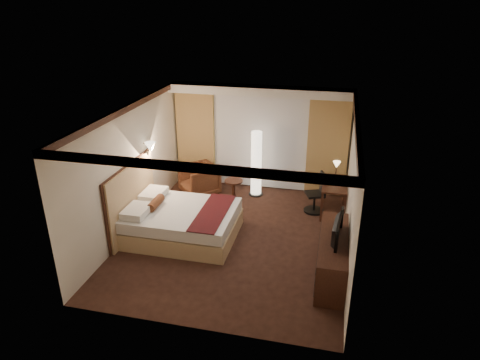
% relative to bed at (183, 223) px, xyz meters
% --- Properties ---
extents(floor, '(4.50, 5.50, 0.01)m').
position_rel_bed_xyz_m(floor, '(1.09, 0.19, -0.32)').
color(floor, black).
rests_on(floor, ground).
extents(ceiling, '(4.50, 5.50, 0.01)m').
position_rel_bed_xyz_m(ceiling, '(1.09, 0.19, 2.38)').
color(ceiling, white).
rests_on(ceiling, back_wall).
extents(back_wall, '(4.50, 0.02, 2.70)m').
position_rel_bed_xyz_m(back_wall, '(1.09, 2.94, 1.03)').
color(back_wall, beige).
rests_on(back_wall, floor).
extents(left_wall, '(0.02, 5.50, 2.70)m').
position_rel_bed_xyz_m(left_wall, '(-1.16, 0.19, 1.03)').
color(left_wall, beige).
rests_on(left_wall, floor).
extents(right_wall, '(0.02, 5.50, 2.70)m').
position_rel_bed_xyz_m(right_wall, '(3.34, 0.19, 1.03)').
color(right_wall, beige).
rests_on(right_wall, floor).
extents(crown_molding, '(4.50, 5.50, 0.12)m').
position_rel_bed_xyz_m(crown_molding, '(1.09, 0.19, 2.32)').
color(crown_molding, black).
rests_on(crown_molding, ceiling).
extents(soffit, '(4.50, 0.50, 0.20)m').
position_rel_bed_xyz_m(soffit, '(1.09, 2.69, 2.28)').
color(soffit, white).
rests_on(soffit, ceiling).
extents(curtain_sheer, '(2.48, 0.04, 2.45)m').
position_rel_bed_xyz_m(curtain_sheer, '(1.09, 2.86, 0.93)').
color(curtain_sheer, silver).
rests_on(curtain_sheer, back_wall).
extents(curtain_left_drape, '(1.00, 0.14, 2.45)m').
position_rel_bed_xyz_m(curtain_left_drape, '(-0.61, 2.80, 0.93)').
color(curtain_left_drape, '#AC7A4F').
rests_on(curtain_left_drape, back_wall).
extents(curtain_right_drape, '(1.00, 0.14, 2.45)m').
position_rel_bed_xyz_m(curtain_right_drape, '(2.79, 2.80, 0.93)').
color(curtain_right_drape, '#AC7A4F').
rests_on(curtain_right_drape, back_wall).
extents(wall_sconce, '(0.24, 0.24, 0.24)m').
position_rel_bed_xyz_m(wall_sconce, '(-1.00, 0.86, 1.30)').
color(wall_sconce, white).
rests_on(wall_sconce, left_wall).
extents(bed, '(2.20, 1.72, 0.64)m').
position_rel_bed_xyz_m(bed, '(0.00, 0.00, 0.00)').
color(bed, white).
rests_on(bed, floor).
extents(headboard, '(0.12, 2.02, 1.50)m').
position_rel_bed_xyz_m(headboard, '(-1.11, 0.00, 0.43)').
color(headboard, tan).
rests_on(headboard, floor).
extents(armchair, '(1.13, 1.13, 0.85)m').
position_rel_bed_xyz_m(armchair, '(-0.33, 2.10, 0.10)').
color(armchair, '#492B16').
rests_on(armchair, floor).
extents(side_table, '(0.46, 0.46, 0.51)m').
position_rel_bed_xyz_m(side_table, '(0.60, 1.99, -0.07)').
color(side_table, black).
rests_on(side_table, floor).
extents(floor_lamp, '(0.35, 0.35, 1.69)m').
position_rel_bed_xyz_m(floor_lamp, '(1.09, 2.37, 0.52)').
color(floor_lamp, white).
rests_on(floor_lamp, floor).
extents(desk, '(0.55, 1.11, 0.75)m').
position_rel_bed_xyz_m(desk, '(3.04, 1.81, 0.05)').
color(desk, black).
rests_on(desk, floor).
extents(desk_lamp, '(0.18, 0.18, 0.34)m').
position_rel_bed_xyz_m(desk_lamp, '(3.04, 2.21, 0.60)').
color(desk_lamp, '#FFD899').
rests_on(desk_lamp, desk).
extents(office_chair, '(0.61, 0.61, 0.97)m').
position_rel_bed_xyz_m(office_chair, '(2.61, 1.76, 0.16)').
color(office_chair, black).
rests_on(office_chair, floor).
extents(dresser, '(0.50, 1.97, 0.77)m').
position_rel_bed_xyz_m(dresser, '(3.09, -0.67, 0.06)').
color(dresser, black).
rests_on(dresser, floor).
extents(television, '(0.65, 1.03, 0.13)m').
position_rel_bed_xyz_m(television, '(3.06, -0.67, 0.73)').
color(television, black).
rests_on(television, dresser).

